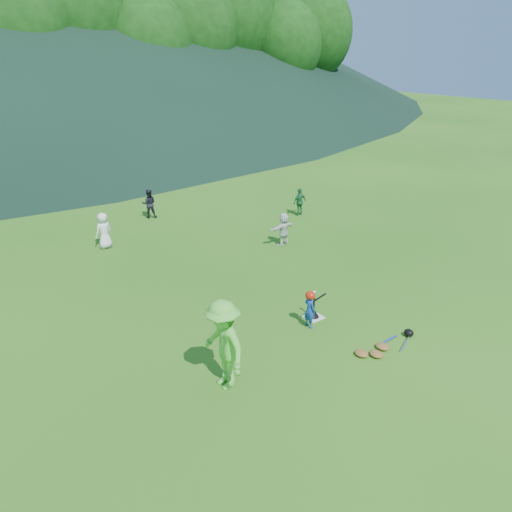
% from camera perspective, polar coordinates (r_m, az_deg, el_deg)
% --- Properties ---
extents(ground, '(120.00, 120.00, 0.00)m').
position_cam_1_polar(ground, '(13.22, 6.56, -6.97)').
color(ground, '#245E15').
rests_on(ground, ground).
extents(home_plate, '(0.45, 0.45, 0.02)m').
position_cam_1_polar(home_plate, '(13.22, 6.56, -6.93)').
color(home_plate, silver).
rests_on(home_plate, ground).
extents(baseball, '(0.08, 0.08, 0.08)m').
position_cam_1_polar(baseball, '(12.87, 6.71, -4.11)').
color(baseball, white).
rests_on(baseball, batting_tee).
extents(batter_child, '(0.24, 0.36, 0.96)m').
position_cam_1_polar(batter_child, '(12.57, 6.14, -6.12)').
color(batter_child, '#17409F').
rests_on(batter_child, ground).
extents(adult_coach, '(0.78, 1.30, 1.97)m').
position_cam_1_polar(adult_coach, '(10.22, -3.74, -10.11)').
color(adult_coach, '#58C93B').
rests_on(adult_coach, ground).
extents(fielder_a, '(0.70, 0.54, 1.27)m').
position_cam_1_polar(fielder_a, '(18.13, -17.00, 2.79)').
color(fielder_a, white).
rests_on(fielder_a, ground).
extents(fielder_b, '(0.72, 0.66, 1.20)m').
position_cam_1_polar(fielder_b, '(21.01, -12.12, 5.88)').
color(fielder_b, black).
rests_on(fielder_b, ground).
extents(fielder_c, '(0.70, 0.33, 1.16)m').
position_cam_1_polar(fielder_c, '(20.94, 5.02, 6.18)').
color(fielder_c, '#1F6735').
rests_on(fielder_c, ground).
extents(fielder_d, '(1.11, 0.42, 1.18)m').
position_cam_1_polar(fielder_d, '(17.66, 3.16, 3.10)').
color(fielder_d, silver).
rests_on(fielder_d, ground).
extents(batting_tee, '(0.30, 0.30, 0.68)m').
position_cam_1_polar(batting_tee, '(13.16, 6.59, -6.48)').
color(batting_tee, black).
rests_on(batting_tee, home_plate).
extents(batter_gear, '(0.73, 0.26, 0.32)m').
position_cam_1_polar(batter_gear, '(12.41, 6.30, -4.53)').
color(batter_gear, red).
rests_on(batter_gear, ground).
extents(equipment_pile, '(1.80, 0.66, 0.19)m').
position_cam_1_polar(equipment_pile, '(12.20, 14.29, -10.00)').
color(equipment_pile, olive).
rests_on(equipment_pile, ground).
extents(outfield_fence, '(70.07, 0.08, 1.33)m').
position_cam_1_polar(outfield_fence, '(37.56, -24.59, 11.84)').
color(outfield_fence, gray).
rests_on(outfield_fence, ground).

